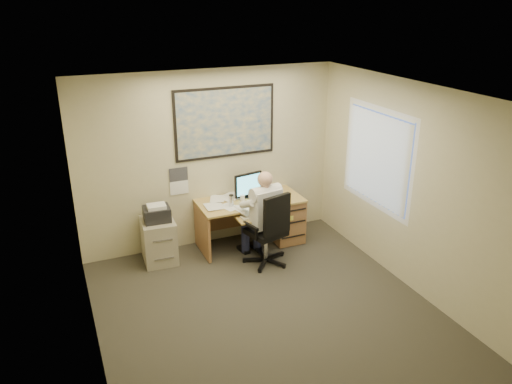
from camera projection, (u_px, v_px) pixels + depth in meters
name	position (u px, v px, depth m)	size (l,w,h in m)	color
room_shell	(272.00, 216.00, 5.60)	(4.00, 4.50, 2.70)	#333027
desk	(269.00, 214.00, 7.86)	(1.60, 0.97, 1.13)	tan
world_map	(225.00, 123.00, 7.40)	(1.56, 0.03, 1.06)	#1E4C93
wall_calendar	(179.00, 181.00, 7.43)	(0.28, 0.01, 0.42)	white
window_blinds	(377.00, 158.00, 6.93)	(0.06, 1.40, 1.30)	white
filing_cabinet	(159.00, 237.00, 7.26)	(0.49, 0.58, 0.90)	#A49C84
office_chair	(266.00, 244.00, 7.18)	(0.82, 0.82, 1.13)	black
person	(265.00, 218.00, 7.12)	(0.57, 0.82, 1.40)	white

